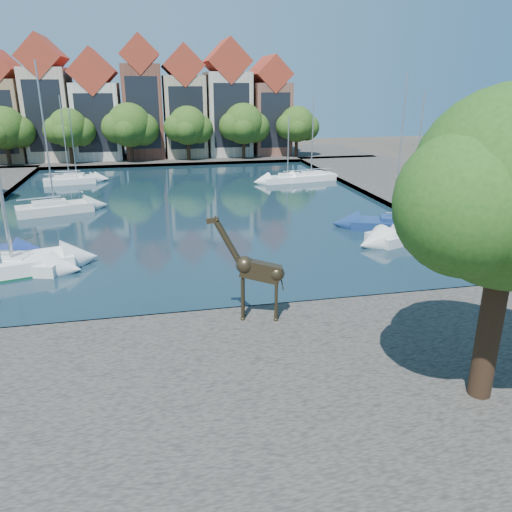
# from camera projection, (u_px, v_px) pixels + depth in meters

# --- Properties ---
(ground) EXTENTS (160.00, 160.00, 0.00)m
(ground) POSITION_uv_depth(u_px,v_px,m) (231.00, 316.00, 24.85)
(ground) COLOR #38332B
(ground) RESTS_ON ground
(water_basin) EXTENTS (38.00, 50.00, 0.08)m
(water_basin) POSITION_uv_depth(u_px,v_px,m) (191.00, 206.00, 47.02)
(water_basin) COLOR black
(water_basin) RESTS_ON ground
(near_quay) EXTENTS (50.00, 14.00, 0.50)m
(near_quay) POSITION_uv_depth(u_px,v_px,m) (262.00, 392.00, 18.30)
(near_quay) COLOR #4C4741
(near_quay) RESTS_ON ground
(far_quay) EXTENTS (60.00, 16.00, 0.50)m
(far_quay) POSITION_uv_depth(u_px,v_px,m) (173.00, 157.00, 76.53)
(far_quay) COLOR #4C4741
(far_quay) RESTS_ON ground
(right_quay) EXTENTS (14.00, 52.00, 0.50)m
(right_quay) POSITION_uv_depth(u_px,v_px,m) (432.00, 192.00, 51.80)
(right_quay) COLOR #4C4741
(right_quay) RESTS_ON ground
(townhouse_west_end) EXTENTS (5.44, 9.18, 14.93)m
(townhouse_west_end) POSITION_uv_depth(u_px,v_px,m) (4.00, 110.00, 69.72)
(townhouse_west_end) COLOR #967452
(townhouse_west_end) RESTS_ON far_quay
(townhouse_west_mid) EXTENTS (5.94, 9.18, 16.79)m
(townhouse_west_mid) POSITION_uv_depth(u_px,v_px,m) (49.00, 103.00, 70.60)
(townhouse_west_mid) COLOR #BEAA92
(townhouse_west_mid) RESTS_ON far_quay
(townhouse_west_inner) EXTENTS (6.43, 9.18, 15.15)m
(townhouse_west_inner) POSITION_uv_depth(u_px,v_px,m) (97.00, 109.00, 72.15)
(townhouse_west_inner) COLOR beige
(townhouse_west_inner) RESTS_ON far_quay
(townhouse_center) EXTENTS (5.44, 9.18, 16.93)m
(townhouse_center) POSITION_uv_depth(u_px,v_px,m) (143.00, 102.00, 73.08)
(townhouse_center) COLOR brown
(townhouse_center) RESTS_ON far_quay
(townhouse_east_inner) EXTENTS (5.94, 9.18, 15.79)m
(townhouse_east_inner) POSITION_uv_depth(u_px,v_px,m) (184.00, 106.00, 74.45)
(townhouse_east_inner) COLOR tan
(townhouse_east_inner) RESTS_ON far_quay
(townhouse_east_mid) EXTENTS (6.43, 9.18, 16.65)m
(townhouse_east_mid) POSITION_uv_depth(u_px,v_px,m) (227.00, 103.00, 75.59)
(townhouse_east_mid) COLOR beige
(townhouse_east_mid) RESTS_ON far_quay
(townhouse_east_end) EXTENTS (5.44, 9.18, 14.43)m
(townhouse_east_end) POSITION_uv_depth(u_px,v_px,m) (269.00, 109.00, 77.18)
(townhouse_east_end) COLOR brown
(townhouse_east_end) RESTS_ON far_quay
(far_tree_far_west) EXTENTS (7.28, 5.60, 7.68)m
(far_tree_far_west) POSITION_uv_depth(u_px,v_px,m) (5.00, 130.00, 65.57)
(far_tree_far_west) COLOR #332114
(far_tree_far_west) RESTS_ON far_quay
(far_tree_west) EXTENTS (6.76, 5.20, 7.36)m
(far_tree_west) POSITION_uv_depth(u_px,v_px,m) (69.00, 129.00, 67.16)
(far_tree_west) COLOR #332114
(far_tree_west) RESTS_ON far_quay
(far_tree_mid_west) EXTENTS (7.80, 6.00, 8.00)m
(far_tree_mid_west) POSITION_uv_depth(u_px,v_px,m) (130.00, 127.00, 68.64)
(far_tree_mid_west) COLOR #332114
(far_tree_mid_west) RESTS_ON far_quay
(far_tree_mid_east) EXTENTS (7.02, 5.40, 7.52)m
(far_tree_mid_east) POSITION_uv_depth(u_px,v_px,m) (188.00, 127.00, 70.25)
(far_tree_mid_east) COLOR #332114
(far_tree_mid_east) RESTS_ON far_quay
(far_tree_east) EXTENTS (7.54, 5.80, 7.84)m
(far_tree_east) POSITION_uv_depth(u_px,v_px,m) (244.00, 125.00, 71.76)
(far_tree_east) COLOR #332114
(far_tree_east) RESTS_ON far_quay
(far_tree_far_east) EXTENTS (6.76, 5.20, 7.36)m
(far_tree_far_east) POSITION_uv_depth(u_px,v_px,m) (297.00, 125.00, 73.37)
(far_tree_far_east) COLOR #332114
(far_tree_far_east) RESTS_ON far_quay
(giraffe_statue) EXTENTS (3.39, 1.21, 4.90)m
(giraffe_statue) POSITION_uv_depth(u_px,v_px,m) (255.00, 270.00, 22.75)
(giraffe_statue) COLOR #312818
(giraffe_statue) RESTS_ON near_quay
(sailboat_left_a) EXTENTS (6.13, 3.52, 9.07)m
(sailboat_left_a) POSITION_uv_depth(u_px,v_px,m) (14.00, 263.00, 30.31)
(sailboat_left_a) COLOR silver
(sailboat_left_a) RESTS_ON water_basin
(sailboat_left_c) EXTENTS (6.72, 3.96, 12.70)m
(sailboat_left_c) POSITION_uv_depth(u_px,v_px,m) (55.00, 206.00, 44.01)
(sailboat_left_c) COLOR silver
(sailboat_left_c) RESTS_ON water_basin
(sailboat_left_d) EXTENTS (5.15, 2.11, 8.27)m
(sailboat_left_d) POSITION_uv_depth(u_px,v_px,m) (77.00, 177.00, 58.17)
(sailboat_left_d) COLOR silver
(sailboat_left_d) RESTS_ON water_basin
(sailboat_left_e) EXTENTS (5.86, 2.90, 9.66)m
(sailboat_left_e) POSITION_uv_depth(u_px,v_px,m) (69.00, 179.00, 56.85)
(sailboat_left_e) COLOR silver
(sailboat_left_e) RESTS_ON water_basin
(sailboat_right_a) EXTENTS (7.24, 4.59, 10.39)m
(sailboat_right_a) POSITION_uv_depth(u_px,v_px,m) (410.00, 231.00, 36.82)
(sailboat_right_a) COLOR silver
(sailboat_right_a) RESTS_ON water_basin
(sailboat_right_b) EXTENTS (7.06, 4.52, 11.77)m
(sailboat_right_b) POSITION_uv_depth(u_px,v_px,m) (394.00, 222.00, 39.25)
(sailboat_right_b) COLOR navy
(sailboat_right_b) RESTS_ON water_basin
(sailboat_right_c) EXTENTS (6.24, 3.10, 9.50)m
(sailboat_right_c) POSITION_uv_depth(u_px,v_px,m) (311.00, 176.00, 58.81)
(sailboat_right_c) COLOR white
(sailboat_right_c) RESTS_ON water_basin
(sailboat_right_d) EXTENTS (6.00, 2.74, 7.40)m
(sailboat_right_d) POSITION_uv_depth(u_px,v_px,m) (288.00, 178.00, 57.83)
(sailboat_right_d) COLOR white
(sailboat_right_d) RESTS_ON water_basin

